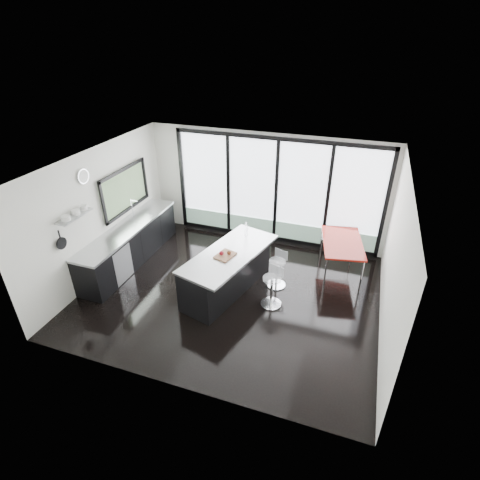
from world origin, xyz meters
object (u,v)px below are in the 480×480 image
at_px(bar_stool_far, 277,273).
at_px(bar_stool_near, 271,291).
at_px(island, 227,270).
at_px(red_table, 340,257).

bearing_deg(bar_stool_far, bar_stool_near, -64.81).
distance_m(island, bar_stool_near, 1.05).
bearing_deg(island, bar_stool_far, 25.85).
height_order(bar_stool_near, red_table, red_table).
height_order(bar_stool_far, red_table, red_table).
distance_m(bar_stool_far, red_table, 1.57).
distance_m(bar_stool_near, red_table, 2.02).
relative_size(island, red_table, 1.69).
relative_size(bar_stool_near, red_table, 0.45).
bearing_deg(bar_stool_far, island, -134.02).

